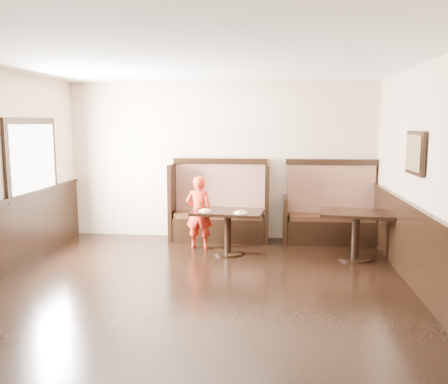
# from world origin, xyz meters

# --- Properties ---
(ground) EXTENTS (7.00, 7.00, 0.00)m
(ground) POSITION_xyz_m (0.00, 0.00, 0.00)
(ground) COLOR black
(ground) RESTS_ON ground
(room_shell) EXTENTS (7.00, 7.00, 7.00)m
(room_shell) POSITION_xyz_m (-0.30, 0.28, 0.67)
(room_shell) COLOR beige
(room_shell) RESTS_ON ground
(booth_main) EXTENTS (1.75, 0.72, 1.45)m
(booth_main) POSITION_xyz_m (0.00, 3.30, 0.53)
(booth_main) COLOR black
(booth_main) RESTS_ON ground
(booth_neighbor) EXTENTS (1.65, 0.72, 1.45)m
(booth_neighbor) POSITION_xyz_m (1.95, 3.29, 0.48)
(booth_neighbor) COLOR black
(booth_neighbor) RESTS_ON ground
(table_main) EXTENTS (1.17, 0.80, 0.70)m
(table_main) POSITION_xyz_m (0.24, 2.36, 0.54)
(table_main) COLOR black
(table_main) RESTS_ON ground
(table_neighbor) EXTENTS (1.14, 0.83, 0.74)m
(table_neighbor) POSITION_xyz_m (2.20, 2.26, 0.55)
(table_neighbor) COLOR black
(table_neighbor) RESTS_ON ground
(child) EXTENTS (0.47, 0.33, 1.22)m
(child) POSITION_xyz_m (-0.27, 2.65, 0.61)
(child) COLOR red
(child) RESTS_ON ground
(pizza_plate_left) EXTENTS (0.19, 0.19, 0.04)m
(pizza_plate_left) POSITION_xyz_m (-0.11, 2.28, 0.72)
(pizza_plate_left) COLOR white
(pizza_plate_left) RESTS_ON table_main
(pizza_plate_right) EXTENTS (0.22, 0.22, 0.04)m
(pizza_plate_right) POSITION_xyz_m (0.45, 2.18, 0.72)
(pizza_plate_right) COLOR white
(pizza_plate_right) RESTS_ON table_main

